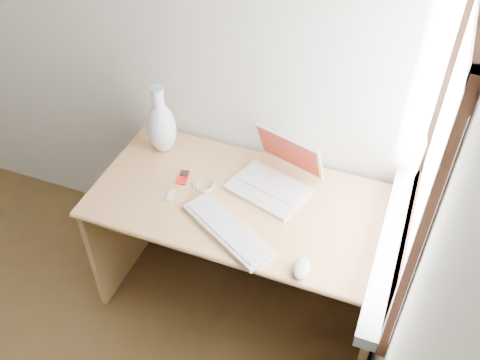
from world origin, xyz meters
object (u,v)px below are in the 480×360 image
at_px(laptop, 272,175).
at_px(external_keyboard, 228,230).
at_px(desk, 250,219).
at_px(vase, 161,126).

distance_m(laptop, external_keyboard, 0.36).
distance_m(desk, vase, 0.62).
bearing_deg(external_keyboard, desk, 119.63).
relative_size(external_keyboard, vase, 1.30).
bearing_deg(external_keyboard, vase, 171.43).
height_order(desk, vase, vase).
relative_size(desk, vase, 3.77).
relative_size(laptop, external_keyboard, 0.85).
bearing_deg(vase, external_keyboard, -37.81).
bearing_deg(vase, laptop, -4.22).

